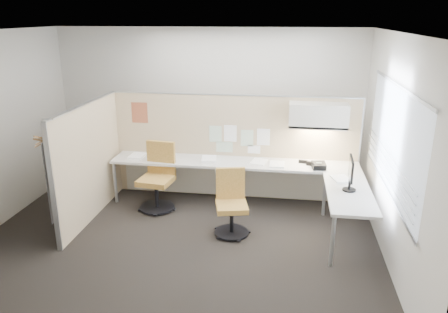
% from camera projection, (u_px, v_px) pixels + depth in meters
% --- Properties ---
extents(floor, '(5.50, 4.50, 0.01)m').
position_uv_depth(floor, '(180.00, 237.00, 6.19)').
color(floor, black).
rests_on(floor, ground).
extents(ceiling, '(5.50, 4.50, 0.01)m').
position_uv_depth(ceiling, '(173.00, 32.00, 5.32)').
color(ceiling, white).
rests_on(ceiling, wall_back).
extents(wall_back, '(5.50, 0.02, 2.80)m').
position_uv_depth(wall_back, '(208.00, 108.00, 7.87)').
color(wall_back, beige).
rests_on(wall_back, ground).
extents(wall_front, '(5.50, 0.02, 2.80)m').
position_uv_depth(wall_front, '(110.00, 217.00, 3.64)').
color(wall_front, beige).
rests_on(wall_front, ground).
extents(wall_right, '(0.02, 4.50, 2.80)m').
position_uv_depth(wall_right, '(394.00, 151.00, 5.37)').
color(wall_right, beige).
rests_on(wall_right, ground).
extents(window_pane, '(0.01, 2.80, 1.30)m').
position_uv_depth(window_pane, '(394.00, 140.00, 5.33)').
color(window_pane, '#99A3B2').
rests_on(window_pane, wall_right).
extents(partition_back, '(4.10, 0.06, 1.75)m').
position_uv_depth(partition_back, '(233.00, 147.00, 7.35)').
color(partition_back, '#CAB58C').
rests_on(partition_back, floor).
extents(partition_left, '(0.06, 2.20, 1.75)m').
position_uv_depth(partition_left, '(90.00, 162.00, 6.60)').
color(partition_left, '#CAB58C').
rests_on(partition_left, floor).
extents(desk, '(4.00, 2.07, 0.73)m').
position_uv_depth(desk, '(253.00, 173.00, 6.93)').
color(desk, beige).
rests_on(desk, floor).
extents(overhead_bin, '(0.90, 0.36, 0.38)m').
position_uv_depth(overhead_bin, '(318.00, 116.00, 6.76)').
color(overhead_bin, beige).
rests_on(overhead_bin, partition_back).
extents(task_light_strip, '(0.60, 0.06, 0.02)m').
position_uv_depth(task_light_strip, '(317.00, 129.00, 6.83)').
color(task_light_strip, '#FFEABF').
rests_on(task_light_strip, overhead_bin).
extents(pinned_papers, '(1.01, 0.00, 0.47)m').
position_uv_depth(pinned_papers, '(238.00, 139.00, 7.25)').
color(pinned_papers, '#8CBF8C').
rests_on(pinned_papers, partition_back).
extents(poster, '(0.28, 0.00, 0.35)m').
position_uv_depth(poster, '(140.00, 113.00, 7.37)').
color(poster, '#E6541D').
rests_on(poster, partition_back).
extents(chair_left, '(0.56, 0.58, 1.06)m').
position_uv_depth(chair_left, '(158.00, 179.00, 6.98)').
color(chair_left, black).
rests_on(chair_left, floor).
extents(chair_right, '(0.52, 0.54, 0.93)m').
position_uv_depth(chair_right, '(231.00, 205.00, 6.19)').
color(chair_right, black).
rests_on(chair_right, floor).
extents(monitor, '(0.18, 0.44, 0.46)m').
position_uv_depth(monitor, '(351.00, 172.00, 5.83)').
color(monitor, black).
rests_on(monitor, desk).
extents(phone, '(0.23, 0.22, 0.12)m').
position_uv_depth(phone, '(318.00, 166.00, 6.72)').
color(phone, black).
rests_on(phone, desk).
extents(stapler, '(0.14, 0.06, 0.05)m').
position_uv_depth(stapler, '(303.00, 162.00, 6.99)').
color(stapler, black).
rests_on(stapler, desk).
extents(tape_dispenser, '(0.11, 0.09, 0.06)m').
position_uv_depth(tape_dispenser, '(310.00, 163.00, 6.89)').
color(tape_dispenser, black).
rests_on(tape_dispenser, desk).
extents(coat_hook, '(0.18, 0.47, 1.41)m').
position_uv_depth(coat_hook, '(45.00, 147.00, 5.51)').
color(coat_hook, silver).
rests_on(coat_hook, partition_left).
extents(paper_stack_0, '(0.24, 0.31, 0.03)m').
position_uv_depth(paper_stack_0, '(137.00, 156.00, 7.31)').
color(paper_stack_0, white).
rests_on(paper_stack_0, desk).
extents(paper_stack_1, '(0.27, 0.33, 0.05)m').
position_uv_depth(paper_stack_1, '(209.00, 159.00, 7.11)').
color(paper_stack_1, white).
rests_on(paper_stack_1, desk).
extents(paper_stack_2, '(0.28, 0.34, 0.02)m').
position_uv_depth(paper_stack_2, '(259.00, 162.00, 7.04)').
color(paper_stack_2, white).
rests_on(paper_stack_2, desk).
extents(paper_stack_3, '(0.23, 0.30, 0.03)m').
position_uv_depth(paper_stack_3, '(277.00, 164.00, 6.90)').
color(paper_stack_3, white).
rests_on(paper_stack_3, desk).
extents(paper_stack_4, '(0.31, 0.35, 0.02)m').
position_uv_depth(paper_stack_4, '(341.00, 179.00, 6.30)').
color(paper_stack_4, white).
rests_on(paper_stack_4, desk).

